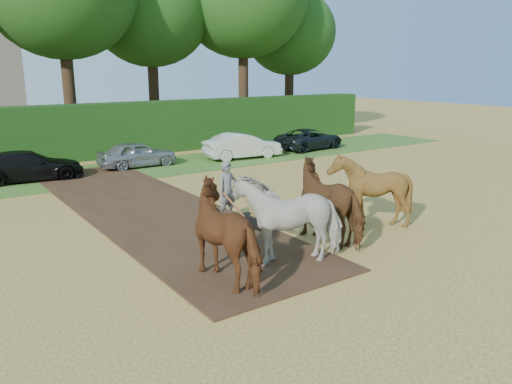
{
  "coord_description": "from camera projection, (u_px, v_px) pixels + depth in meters",
  "views": [
    {
      "loc": [
        -5.2,
        -9.28,
        4.89
      ],
      "look_at": [
        2.88,
        2.2,
        1.4
      ],
      "focal_mm": 35.0,
      "sensor_mm": 36.0,
      "label": 1
    }
  ],
  "objects": [
    {
      "name": "grass_verge",
      "position": [
        54.0,
        179.0,
        22.56
      ],
      "size": [
        50.0,
        5.0,
        0.03
      ],
      "primitive_type": "cube",
      "color": "#38601E",
      "rests_on": "ground"
    },
    {
      "name": "plough_team",
      "position": [
        309.0,
        208.0,
        13.76
      ],
      "size": [
        7.68,
        5.95,
        2.32
      ],
      "color": "#622A18",
      "rests_on": "ground"
    },
    {
      "name": "earth_strip",
      "position": [
        148.0,
        208.0,
        17.84
      ],
      "size": [
        4.5,
        17.0,
        0.05
      ],
      "primitive_type": "cube",
      "color": "#472D1C",
      "rests_on": "ground"
    },
    {
      "name": "parked_cars",
      "position": [
        39.0,
        166.0,
        22.18
      ],
      "size": [
        36.37,
        3.07,
        1.44
      ],
      "color": "#A6AAAD",
      "rests_on": "ground"
    },
    {
      "name": "hedgerow",
      "position": [
        29.0,
        136.0,
        25.78
      ],
      "size": [
        46.0,
        1.6,
        3.0
      ],
      "primitive_type": "cube",
      "color": "#14380F",
      "rests_on": "ground"
    },
    {
      "name": "ground",
      "position": [
        209.0,
        287.0,
        11.45
      ],
      "size": [
        120.0,
        120.0,
        0.0
      ],
      "primitive_type": "plane",
      "color": "gold",
      "rests_on": "ground"
    }
  ]
}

